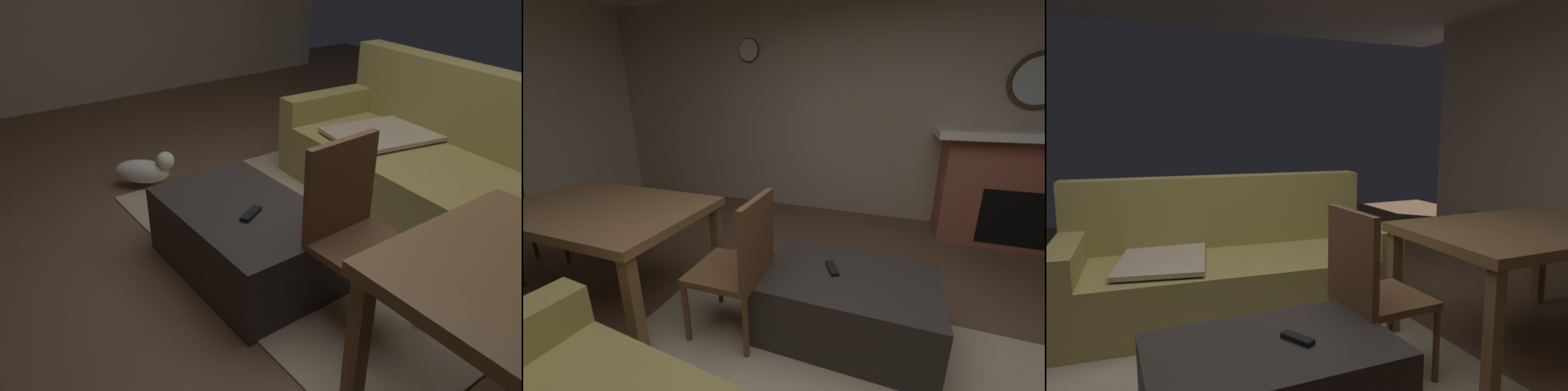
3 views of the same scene
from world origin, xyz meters
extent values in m
plane|color=brown|center=(0.00, 0.00, 0.00)|extent=(9.37, 9.37, 0.00)
cube|color=tan|center=(-0.10, 0.13, 0.01)|extent=(2.60, 2.00, 0.01)
cube|color=#9E8E4C|center=(0.08, 0.83, 0.21)|extent=(2.36, 1.17, 0.42)
cube|color=#9E8E4C|center=(0.11, 1.22, 0.69)|extent=(2.30, 0.39, 0.55)
cube|color=#9E8E4C|center=(1.13, 0.75, 0.52)|extent=(0.26, 1.00, 0.20)
cube|color=#9E8E4C|center=(-0.97, 0.92, 0.52)|extent=(0.26, 1.00, 0.20)
cube|color=tan|center=(-0.38, 0.87, 0.45)|extent=(0.72, 0.93, 0.03)
cube|color=#2D2826|center=(-0.10, -0.58, 0.21)|extent=(1.07, 0.69, 0.42)
cube|color=black|center=(0.00, -0.61, 0.43)|extent=(0.12, 0.17, 0.02)
cube|color=brown|center=(1.64, -0.36, 0.71)|extent=(1.46, 0.96, 0.06)
cube|color=brown|center=(0.97, 0.06, 0.34)|extent=(0.07, 0.07, 0.68)
cube|color=brown|center=(2.31, 0.06, 0.34)|extent=(0.07, 0.07, 0.68)
cube|color=brown|center=(0.97, -0.78, 0.34)|extent=(0.07, 0.07, 0.68)
cube|color=brown|center=(0.61, -0.36, 0.43)|extent=(0.45, 0.45, 0.04)
cube|color=brown|center=(0.41, -0.36, 0.69)|extent=(0.05, 0.44, 0.48)
cylinder|color=brown|center=(0.80, -0.15, 0.21)|extent=(0.04, 0.04, 0.41)
cylinder|color=brown|center=(0.81, -0.55, 0.21)|extent=(0.04, 0.04, 0.41)
cylinder|color=brown|center=(0.40, -0.17, 0.21)|extent=(0.04, 0.04, 0.41)
cylinder|color=brown|center=(0.41, -0.56, 0.21)|extent=(0.04, 0.04, 0.41)
cylinder|color=beige|center=(2.94, 1.42, 0.07)|extent=(0.24, 0.24, 0.14)
ellipsoid|color=#387233|center=(2.94, 1.42, 0.27)|extent=(0.32, 0.32, 0.36)
camera|label=1|loc=(1.93, -1.94, 1.77)|focal=34.83mm
camera|label=2|loc=(-0.30, 1.09, 1.46)|focal=20.83mm
camera|label=3|loc=(-0.74, -2.37, 1.34)|focal=32.03mm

